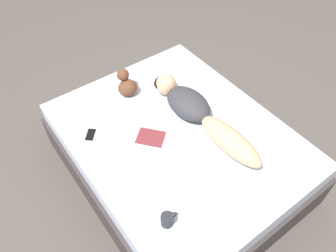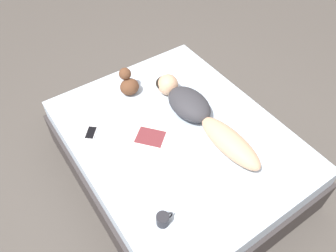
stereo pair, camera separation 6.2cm
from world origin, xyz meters
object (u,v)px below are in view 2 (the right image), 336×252
object	(u,v)px
cell_phone	(91,133)
coffee_mug	(163,219)
person	(198,113)
open_magazine	(145,149)

from	to	relation	value
cell_phone	coffee_mug	bearing A→B (deg)	-45.55
person	open_magazine	world-z (taller)	person
coffee_mug	cell_phone	distance (m)	0.97
person	coffee_mug	size ratio (longest dim) A/B	10.04
person	open_magazine	xyz separation A→B (m)	(-0.53, -0.02, -0.08)
person	cell_phone	xyz separation A→B (m)	(-0.80, 0.38, -0.08)
person	open_magazine	size ratio (longest dim) A/B	2.01
open_magazine	coffee_mug	world-z (taller)	coffee_mug
open_magazine	cell_phone	xyz separation A→B (m)	(-0.27, 0.39, 0.00)
person	cell_phone	bearing A→B (deg)	153.25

